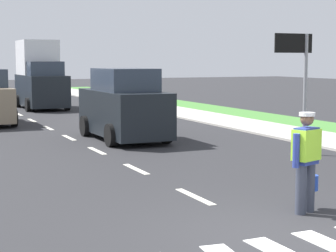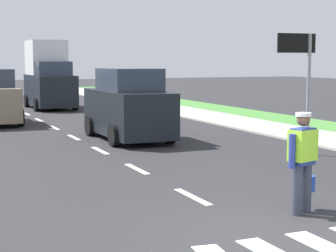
{
  "view_description": "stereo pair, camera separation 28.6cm",
  "coord_description": "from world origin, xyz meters",
  "px_view_note": "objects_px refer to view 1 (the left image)",
  "views": [
    {
      "loc": [
        -4.8,
        -6.72,
        2.52
      ],
      "look_at": [
        0.34,
        4.66,
        1.1
      ],
      "focal_mm": 62.48,
      "sensor_mm": 36.0,
      "label": 1
    },
    {
      "loc": [
        -4.54,
        -6.84,
        2.52
      ],
      "look_at": [
        0.34,
        4.66,
        1.1
      ],
      "focal_mm": 62.48,
      "sensor_mm": 36.0,
      "label": 2
    }
  ],
  "objects_px": {
    "road_worker": "(306,157)",
    "lane_direction_sign": "(298,64)",
    "car_outgoing_ahead": "(124,107)",
    "delivery_truck": "(40,78)"
  },
  "relations": [
    {
      "from": "lane_direction_sign",
      "to": "car_outgoing_ahead",
      "type": "xyz_separation_m",
      "value": [
        -3.15,
        4.7,
        -1.36
      ]
    },
    {
      "from": "lane_direction_sign",
      "to": "delivery_truck",
      "type": "distance_m",
      "value": 18.03
    },
    {
      "from": "road_worker",
      "to": "lane_direction_sign",
      "type": "relative_size",
      "value": 0.52
    },
    {
      "from": "lane_direction_sign",
      "to": "road_worker",
      "type": "bearing_deg",
      "value": -125.22
    },
    {
      "from": "car_outgoing_ahead",
      "to": "road_worker",
      "type": "bearing_deg",
      "value": -91.97
    },
    {
      "from": "delivery_truck",
      "to": "car_outgoing_ahead",
      "type": "relative_size",
      "value": 1.09
    },
    {
      "from": "car_outgoing_ahead",
      "to": "lane_direction_sign",
      "type": "bearing_deg",
      "value": -56.17
    },
    {
      "from": "road_worker",
      "to": "car_outgoing_ahead",
      "type": "xyz_separation_m",
      "value": [
        0.33,
        9.63,
        0.12
      ]
    },
    {
      "from": "road_worker",
      "to": "car_outgoing_ahead",
      "type": "height_order",
      "value": "car_outgoing_ahead"
    },
    {
      "from": "road_worker",
      "to": "lane_direction_sign",
      "type": "bearing_deg",
      "value": 54.78
    }
  ]
}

